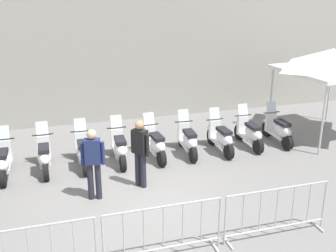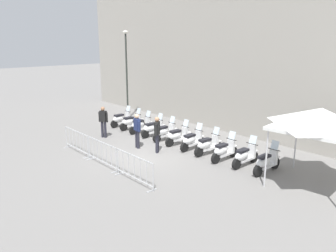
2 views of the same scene
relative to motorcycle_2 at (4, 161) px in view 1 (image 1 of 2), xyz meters
The scene contains 15 objects.
ground_plane 3.73m from the motorcycle_2, 39.06° to the right, with size 120.00×120.00×0.00m, color slate.
motorcycle_2 is the anchor object (origin of this frame).
motorcycle_3 1.02m from the motorcycle_2, ahead, with size 0.56×1.73×1.24m.
motorcycle_4 2.04m from the motorcycle_2, ahead, with size 0.57×1.73×1.24m.
motorcycle_5 3.06m from the motorcycle_2, ahead, with size 0.59×1.72×1.24m.
motorcycle_6 4.08m from the motorcycle_2, ahead, with size 0.56×1.72×1.24m.
motorcycle_7 5.09m from the motorcycle_2, ahead, with size 0.62×1.72×1.24m.
motorcycle_8 6.12m from the motorcycle_2, ahead, with size 0.56×1.73×1.24m.
motorcycle_9 7.13m from the motorcycle_2, ahead, with size 0.56×1.73×1.24m.
motorcycle_10 8.15m from the motorcycle_2, ahead, with size 0.56×1.73×1.24m.
barrier_segment_1 5.34m from the motorcycle_2, 59.76° to the right, with size 2.23×0.61×1.07m.
barrier_segment_2 6.93m from the motorcycle_2, 43.83° to the right, with size 2.23×0.61×1.07m.
officer_mid_plaza 2.84m from the motorcycle_2, 45.32° to the right, with size 0.53×0.31×1.73m.
officer_by_barriers 3.66m from the motorcycle_2, 29.42° to the right, with size 0.38×0.47×1.73m.
canopy_tent 10.21m from the motorcycle_2, ahead, with size 2.84×2.84×2.91m.
Camera 1 is at (-2.43, -8.19, 4.75)m, focal length 43.28 mm.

